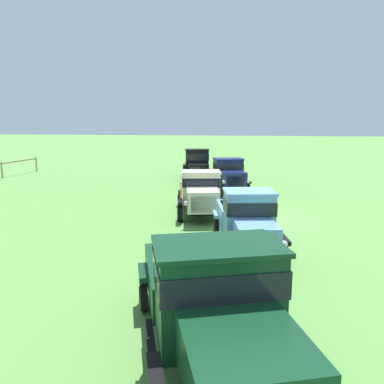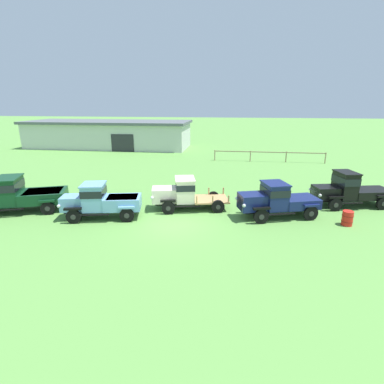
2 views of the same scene
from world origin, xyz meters
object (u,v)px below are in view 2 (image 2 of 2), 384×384
at_px(vintage_truck_far_side, 276,199).
at_px(farm_shed, 109,134).
at_px(vintage_truck_midrow_center, 182,193).
at_px(oil_drum_beside_row, 347,218).
at_px(vintage_truck_second_in_line, 101,200).
at_px(vintage_truck_foreground_near, 16,194).
at_px(vintage_truck_back_of_row, 349,190).

bearing_deg(vintage_truck_far_side, farm_shed, 129.22).
distance_m(farm_shed, vintage_truck_midrow_center, 30.06).
xyz_separation_m(farm_shed, vintage_truck_midrow_center, (15.64, -25.65, -0.91)).
distance_m(vintage_truck_far_side, oil_drum_beside_row, 3.98).
relative_size(vintage_truck_second_in_line, oil_drum_beside_row, 5.79).
height_order(farm_shed, vintage_truck_far_side, farm_shed).
height_order(vintage_truck_foreground_near, vintage_truck_midrow_center, vintage_truck_foreground_near).
relative_size(vintage_truck_foreground_near, oil_drum_beside_row, 7.14).
bearing_deg(vintage_truck_second_in_line, oil_drum_beside_row, 3.33).
relative_size(vintage_truck_far_side, oil_drum_beside_row, 6.07).
bearing_deg(farm_shed, vintage_truck_far_side, -50.78).
bearing_deg(farm_shed, vintage_truck_foreground_near, -78.89).
distance_m(vintage_truck_back_of_row, oil_drum_beside_row, 3.75).
bearing_deg(vintage_truck_midrow_center, farm_shed, 121.37).
distance_m(farm_shed, vintage_truck_second_in_line, 30.02).
bearing_deg(vintage_truck_back_of_row, vintage_truck_second_in_line, -164.31).
relative_size(vintage_truck_second_in_line, vintage_truck_far_side, 0.95).
bearing_deg(vintage_truck_second_in_line, vintage_truck_back_of_row, 15.69).
relative_size(vintage_truck_midrow_center, oil_drum_beside_row, 6.21).
height_order(vintage_truck_midrow_center, vintage_truck_back_of_row, vintage_truck_back_of_row).
bearing_deg(vintage_truck_back_of_row, vintage_truck_midrow_center, -169.06).
relative_size(vintage_truck_second_in_line, vintage_truck_midrow_center, 0.93).
distance_m(vintage_truck_second_in_line, oil_drum_beside_row, 14.20).
bearing_deg(farm_shed, oil_drum_beside_row, -46.91).
bearing_deg(oil_drum_beside_row, vintage_truck_foreground_near, -178.59).
distance_m(vintage_truck_foreground_near, vintage_truck_second_in_line, 5.74).
relative_size(vintage_truck_far_side, vintage_truck_back_of_row, 0.95).
xyz_separation_m(vintage_truck_far_side, oil_drum_beside_row, (3.84, -0.76, -0.69)).
bearing_deg(vintage_truck_midrow_center, oil_drum_beside_row, -8.20).
relative_size(vintage_truck_foreground_near, vintage_truck_back_of_row, 1.12).
xyz_separation_m(farm_shed, vintage_truck_far_side, (21.45, -26.28, -0.88)).
bearing_deg(oil_drum_beside_row, vintage_truck_far_side, 168.83).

